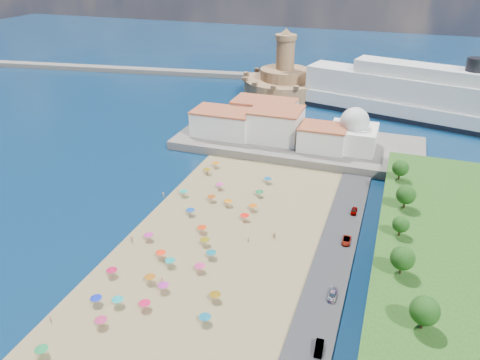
% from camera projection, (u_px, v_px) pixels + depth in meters
% --- Properties ---
extents(ground, '(700.00, 700.00, 0.00)m').
position_uv_depth(ground, '(192.00, 249.00, 116.21)').
color(ground, '#071938').
rests_on(ground, ground).
extents(terrace, '(90.00, 36.00, 3.00)m').
position_uv_depth(terrace, '(297.00, 143.00, 174.15)').
color(terrace, '#59544C').
rests_on(terrace, ground).
extents(jetty, '(18.00, 70.00, 2.40)m').
position_uv_depth(jetty, '(267.00, 110.00, 210.26)').
color(jetty, '#59544C').
rests_on(jetty, ground).
extents(breakwater, '(199.03, 34.77, 2.60)m').
position_uv_depth(breakwater, '(130.00, 70.00, 276.95)').
color(breakwater, '#59544C').
rests_on(breakwater, ground).
extents(waterfront_buildings, '(57.00, 29.00, 11.00)m').
position_uv_depth(waterfront_buildings, '(265.00, 123.00, 175.65)').
color(waterfront_buildings, silver).
rests_on(waterfront_buildings, terrace).
extents(domed_building, '(16.00, 16.00, 15.00)m').
position_uv_depth(domed_building, '(353.00, 133.00, 163.23)').
color(domed_building, silver).
rests_on(domed_building, terrace).
extents(fortress, '(40.00, 40.00, 32.40)m').
position_uv_depth(fortress, '(284.00, 81.00, 233.09)').
color(fortress, '#A57C52').
rests_on(fortress, ground).
extents(cruise_ship, '(130.43, 49.39, 28.28)m').
position_uv_depth(cruise_ship, '(423.00, 100.00, 199.05)').
color(cruise_ship, black).
rests_on(cruise_ship, ground).
extents(beach_parasols, '(32.26, 113.30, 2.20)m').
position_uv_depth(beach_parasols, '(162.00, 272.00, 104.49)').
color(beach_parasols, gray).
rests_on(beach_parasols, beach).
extents(beachgoers, '(38.34, 93.67, 1.83)m').
position_uv_depth(beachgoers, '(180.00, 237.00, 118.84)').
color(beachgoers, tan).
rests_on(beachgoers, beach).
extents(parked_cars, '(2.13, 77.72, 1.40)m').
position_uv_depth(parked_cars, '(335.00, 284.00, 102.25)').
color(parked_cars, gray).
rests_on(parked_cars, promenade).
extents(hillside_trees, '(13.48, 111.10, 7.25)m').
position_uv_depth(hillside_trees, '(396.00, 292.00, 86.78)').
color(hillside_trees, '#382314').
rests_on(hillside_trees, hillside).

